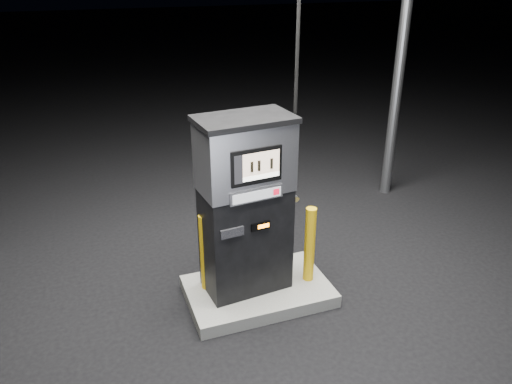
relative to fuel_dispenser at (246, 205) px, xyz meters
name	(u,v)px	position (x,y,z in m)	size (l,w,h in m)	color
ground	(258,296)	(0.12, -0.07, -1.17)	(80.00, 80.00, 0.00)	black
pump_island	(258,291)	(0.12, -0.07, -1.09)	(1.60, 1.00, 0.15)	slate
fuel_dispenser	(246,205)	(0.00, 0.00, 0.00)	(1.11, 0.68, 4.10)	black
bollard_left	(205,253)	(-0.43, 0.11, -0.56)	(0.12, 0.12, 0.91)	#DEAA0C
bollard_right	(310,245)	(0.71, -0.13, -0.56)	(0.12, 0.12, 0.91)	#DEAA0C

